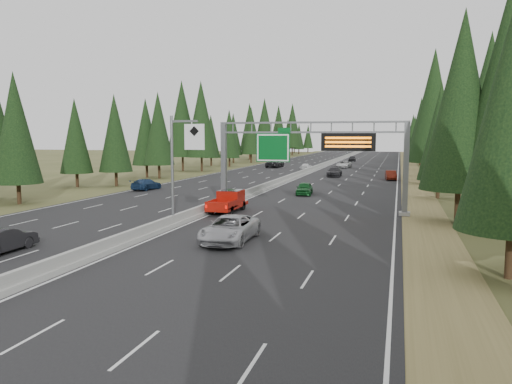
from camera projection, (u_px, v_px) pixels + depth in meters
road at (308, 173)px, 88.77m from camera, size 32.00×260.00×0.08m
shoulder_right at (412, 175)px, 83.88m from camera, size 3.60×260.00×0.06m
shoulder_left at (214, 171)px, 93.66m from camera, size 3.60×260.00×0.06m
median_barrier at (308, 171)px, 88.73m from camera, size 0.70×260.00×0.85m
sign_gantry at (318, 152)px, 42.65m from camera, size 16.75×0.98×7.80m
hov_sign_pole at (179, 163)px, 35.53m from camera, size 2.80×0.50×8.00m
tree_row_right at (450, 116)px, 67.96m from camera, size 11.87×242.97×18.62m
tree_row_left at (177, 124)px, 87.79m from camera, size 11.49×239.26×18.61m
silver_minivan at (230, 229)px, 31.06m from camera, size 2.70×5.80×1.61m
red_pickup at (229, 200)px, 43.47m from camera, size 2.02×5.65×1.84m
car_ahead_green at (304, 188)px, 55.91m from camera, size 2.06×4.32×1.42m
car_ahead_dkred at (391, 175)px, 74.77m from camera, size 1.91×4.40×1.41m
car_ahead_dkgrey at (334, 172)px, 81.13m from camera, size 2.30×5.39×1.55m
car_ahead_white at (344, 164)px, 103.01m from camera, size 2.90×5.38×1.44m
car_ahead_far at (352, 159)px, 129.68m from camera, size 1.67×4.14×1.41m
car_onc_near at (3, 240)px, 28.21m from camera, size 1.59×4.33×1.42m
car_onc_blue at (146, 184)px, 61.03m from camera, size 2.35×4.86×1.36m
car_onc_white at (307, 167)px, 96.06m from camera, size 2.01×4.21×1.39m
car_onc_far at (275, 163)px, 104.50m from camera, size 3.06×6.05×1.64m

